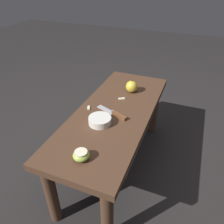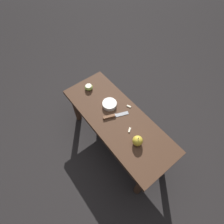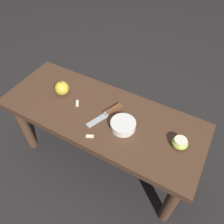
{
  "view_description": "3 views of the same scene",
  "coord_description": "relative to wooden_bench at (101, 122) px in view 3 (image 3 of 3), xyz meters",
  "views": [
    {
      "loc": [
        -1.03,
        -0.4,
        1.19
      ],
      "look_at": [
        -0.06,
        -0.01,
        0.5
      ],
      "focal_mm": 35.0,
      "sensor_mm": 36.0,
      "label": 1
    },
    {
      "loc": [
        0.58,
        -0.52,
        1.73
      ],
      "look_at": [
        -0.06,
        -0.01,
        0.5
      ],
      "focal_mm": 28.0,
      "sensor_mm": 36.0,
      "label": 2
    },
    {
      "loc": [
        -0.43,
        0.64,
        1.34
      ],
      "look_at": [
        -0.06,
        -0.01,
        0.5
      ],
      "focal_mm": 35.0,
      "sensor_mm": 36.0,
      "label": 3
    }
  ],
  "objects": [
    {
      "name": "wooden_bench",
      "position": [
        0.0,
        0.0,
        0.0
      ],
      "size": [
        1.11,
        0.44,
        0.47
      ],
      "color": "#472D1E",
      "rests_on": "ground_plane"
    },
    {
      "name": "apple_slice_center",
      "position": [
        0.15,
        0.01,
        0.08
      ],
      "size": [
        0.04,
        0.04,
        0.01
      ],
      "color": "beige",
      "rests_on": "wooden_bench"
    },
    {
      "name": "knife",
      "position": [
        -0.04,
        -0.02,
        0.09
      ],
      "size": [
        0.11,
        0.22,
        0.02
      ],
      "rotation": [
        0.0,
        0.0,
        1.19
      ],
      "color": "#9EA0A5",
      "rests_on": "wooden_bench"
    },
    {
      "name": "apple_slice_near_knife",
      "position": [
        -0.03,
        0.16,
        0.08
      ],
      "size": [
        0.04,
        0.03,
        0.01
      ],
      "color": "beige",
      "rests_on": "wooden_bench"
    },
    {
      "name": "apple_whole",
      "position": [
        0.27,
        -0.02,
        0.12
      ],
      "size": [
        0.08,
        0.08,
        0.09
      ],
      "color": "gold",
      "rests_on": "wooden_bench"
    },
    {
      "name": "ground_plane",
      "position": [
        0.0,
        0.0,
        -0.39
      ],
      "size": [
        8.0,
        8.0,
        0.0
      ],
      "primitive_type": "plane",
      "color": "black"
    },
    {
      "name": "apple_cut",
      "position": [
        -0.43,
        -0.01,
        0.1
      ],
      "size": [
        0.08,
        0.08,
        0.04
      ],
      "color": "#9EB747",
      "rests_on": "wooden_bench"
    },
    {
      "name": "bowl",
      "position": [
        -0.15,
        0.03,
        0.1
      ],
      "size": [
        0.13,
        0.13,
        0.04
      ],
      "color": "silver",
      "rests_on": "wooden_bench"
    }
  ]
}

